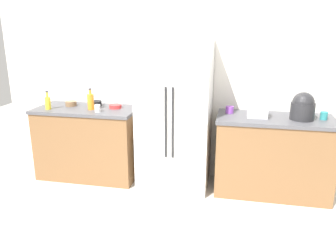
{
  "coord_description": "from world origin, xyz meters",
  "views": [
    {
      "loc": [
        0.52,
        -2.43,
        1.92
      ],
      "look_at": [
        -0.08,
        0.44,
        1.06
      ],
      "focal_mm": 35.61,
      "sensor_mm": 36.0,
      "label": 1
    }
  ],
  "objects": [
    {
      "name": "cup_a",
      "position": [
        1.37,
        1.6,
        0.99
      ],
      "size": [
        0.09,
        0.09,
        0.11
      ],
      "primitive_type": "cylinder",
      "color": "green",
      "rests_on": "counter_right"
    },
    {
      "name": "refrigerator",
      "position": [
        -0.2,
        1.42,
        0.9
      ],
      "size": [
        0.85,
        0.69,
        1.81
      ],
      "color": "white",
      "rests_on": "ground_plane"
    },
    {
      "name": "rice_cooker",
      "position": [
        1.25,
        1.41,
        1.08
      ],
      "size": [
        0.26,
        0.26,
        0.31
      ],
      "color": "#262628",
      "rests_on": "counter_right"
    },
    {
      "name": "cup_b",
      "position": [
        1.49,
        1.46,
        0.98
      ],
      "size": [
        0.08,
        0.08,
        0.09
      ],
      "primitive_type": "cylinder",
      "color": "teal",
      "rests_on": "counter_right"
    },
    {
      "name": "cup_d",
      "position": [
        0.45,
        1.55,
        0.98
      ],
      "size": [
        0.1,
        0.1,
        0.08
      ],
      "primitive_type": "cylinder",
      "color": "purple",
      "rests_on": "counter_right"
    },
    {
      "name": "counter_left",
      "position": [
        -1.37,
        1.45,
        0.47
      ],
      "size": [
        1.32,
        0.65,
        0.94
      ],
      "color": "brown",
      "rests_on": "ground_plane"
    },
    {
      "name": "bottle_b",
      "position": [
        -1.81,
        1.28,
        1.02
      ],
      "size": [
        0.07,
        0.07,
        0.24
      ],
      "color": "yellow",
      "rests_on": "counter_left"
    },
    {
      "name": "kitchen_back_panel",
      "position": [
        0.0,
        1.82,
        1.4
      ],
      "size": [
        5.39,
        0.1,
        2.81
      ],
      "primitive_type": "cube",
      "color": "silver",
      "rests_on": "ground_plane"
    },
    {
      "name": "cup_c",
      "position": [
        -1.14,
        1.27,
        0.98
      ],
      "size": [
        0.07,
        0.07,
        0.09
      ],
      "primitive_type": "cylinder",
      "color": "white",
      "rests_on": "counter_left"
    },
    {
      "name": "bottle_a",
      "position": [
        -1.27,
        1.38,
        1.04
      ],
      "size": [
        0.08,
        0.08,
        0.27
      ],
      "color": "orange",
      "rests_on": "counter_left"
    },
    {
      "name": "bowl_b",
      "position": [
        -1.0,
        1.52,
        0.96
      ],
      "size": [
        0.16,
        0.16,
        0.05
      ],
      "primitive_type": "cylinder",
      "color": "red",
      "rests_on": "counter_left"
    },
    {
      "name": "toaster",
      "position": [
        0.77,
        1.41,
        1.02
      ],
      "size": [
        0.23,
        0.14,
        0.17
      ],
      "primitive_type": "cube",
      "color": "silver",
      "rests_on": "counter_right"
    },
    {
      "name": "bowl_a",
      "position": [
        -1.3,
        1.59,
        0.97
      ],
      "size": [
        0.15,
        0.15,
        0.07
      ],
      "primitive_type": "cylinder",
      "color": "black",
      "rests_on": "counter_left"
    },
    {
      "name": "counter_right",
      "position": [
        0.98,
        1.45,
        0.47
      ],
      "size": [
        1.33,
        0.65,
        0.94
      ],
      "color": "brown",
      "rests_on": "ground_plane"
    },
    {
      "name": "bowl_c",
      "position": [
        -1.62,
        1.52,
        0.97
      ],
      "size": [
        0.14,
        0.14,
        0.06
      ],
      "primitive_type": "cylinder",
      "color": "brown",
      "rests_on": "counter_left"
    }
  ]
}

